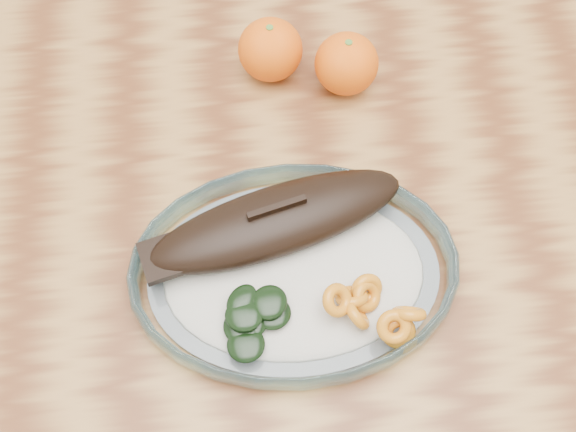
% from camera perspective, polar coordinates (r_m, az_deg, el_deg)
% --- Properties ---
extents(ground, '(3.00, 3.00, 0.00)m').
position_cam_1_polar(ground, '(1.46, 1.72, -14.88)').
color(ground, slate).
rests_on(ground, ground).
extents(dining_table, '(1.20, 0.80, 0.75)m').
position_cam_1_polar(dining_table, '(0.84, 2.89, -4.56)').
color(dining_table, '#5F3016').
rests_on(dining_table, ground).
extents(plated_meal, '(0.60, 0.59, 0.08)m').
position_cam_1_polar(plated_meal, '(0.72, 0.39, -4.09)').
color(plated_meal, white).
rests_on(plated_meal, dining_table).
extents(orange_left, '(0.07, 0.07, 0.07)m').
position_cam_1_polar(orange_left, '(0.84, -1.41, 13.01)').
color(orange_left, '#FA3F05').
rests_on(orange_left, dining_table).
extents(orange_right, '(0.07, 0.07, 0.07)m').
position_cam_1_polar(orange_right, '(0.83, 4.64, 11.90)').
color(orange_right, '#FA3F05').
rests_on(orange_right, dining_table).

